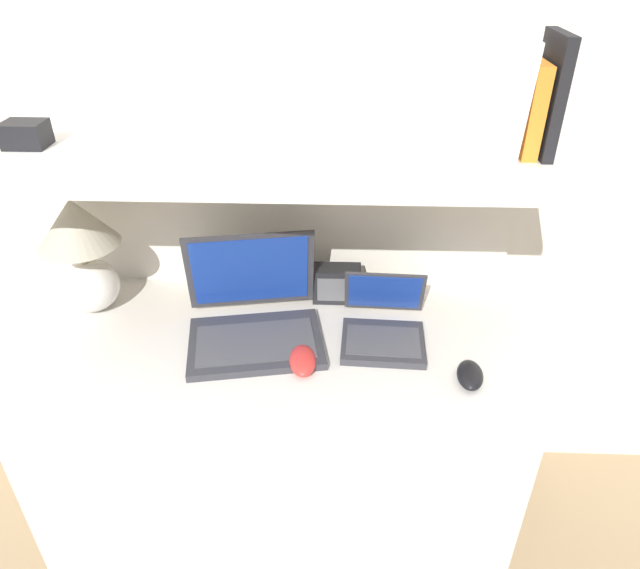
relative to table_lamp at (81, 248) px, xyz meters
name	(u,v)px	position (x,y,z in m)	size (l,w,h in m)	color
wall_back	(278,132)	(0.51, 0.22, 0.25)	(6.00, 0.05, 2.40)	silver
desk	(278,435)	(0.51, -0.11, -0.57)	(1.32, 0.53, 0.76)	silver
back_riser	(284,318)	(0.51, 0.18, -0.35)	(1.32, 0.04, 1.21)	silver
shelf	(266,155)	(0.51, -0.04, 0.28)	(1.32, 0.48, 0.03)	silver
table_lamp	(81,248)	(0.00, 0.00, 0.00)	(0.21, 0.21, 0.33)	white
laptop_large	(254,317)	(0.47, -0.11, -0.14)	(0.38, 0.35, 0.26)	#333338
laptop_small	(383,327)	(0.81, -0.11, -0.16)	(0.22, 0.25, 0.16)	#333338
computer_mouse	(303,361)	(0.60, -0.23, -0.17)	(0.08, 0.12, 0.04)	red
second_mouse	(470,375)	(1.00, -0.27, -0.17)	(0.07, 0.11, 0.04)	black
router_box	(337,284)	(0.68, 0.07, -0.14)	(0.14, 0.07, 0.10)	black
book_black	(549,95)	(1.13, -0.04, 0.42)	(0.02, 0.15, 0.25)	black
book_orange	(530,109)	(1.09, -0.04, 0.39)	(0.03, 0.13, 0.20)	orange
book_white	(512,97)	(1.05, -0.04, 0.41)	(0.05, 0.15, 0.25)	silver
shelf_gadget	(26,134)	(-0.04, -0.04, 0.32)	(0.09, 0.08, 0.06)	black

